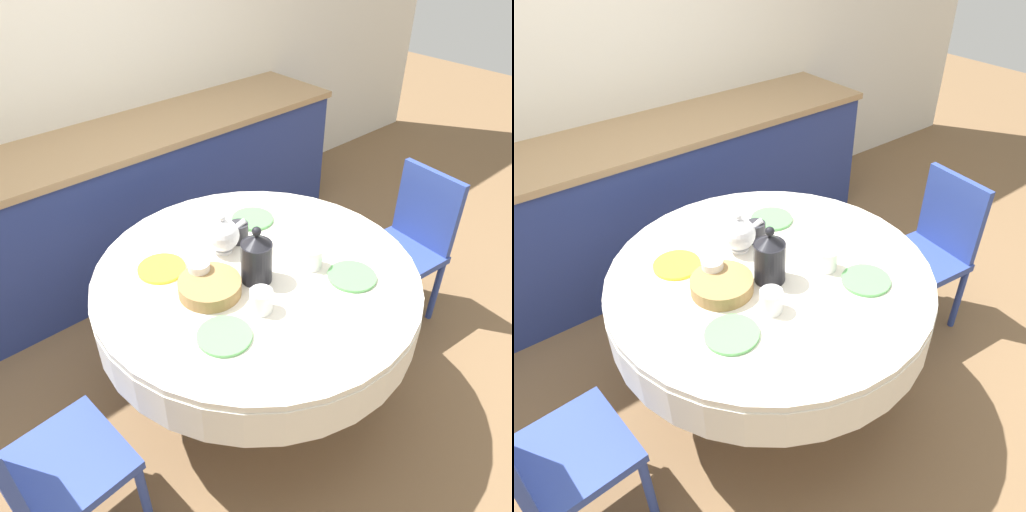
{
  "view_description": "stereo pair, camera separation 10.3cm",
  "coord_description": "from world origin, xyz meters",
  "views": [
    {
      "loc": [
        -1.09,
        -1.22,
        2.06
      ],
      "look_at": [
        0.0,
        0.0,
        0.83
      ],
      "focal_mm": 35.0,
      "sensor_mm": 36.0,
      "label": 1
    },
    {
      "loc": [
        -1.01,
        -1.29,
        2.06
      ],
      "look_at": [
        0.0,
        0.0,
        0.83
      ],
      "focal_mm": 35.0,
      "sensor_mm": 36.0,
      "label": 2
    }
  ],
  "objects": [
    {
      "name": "ground_plane",
      "position": [
        0.0,
        0.0,
        0.0
      ],
      "size": [
        12.0,
        12.0,
        0.0
      ],
      "primitive_type": "plane",
      "color": "brown"
    },
    {
      "name": "kitchen_counter",
      "position": [
        0.0,
        1.34,
        0.45
      ],
      "size": [
        3.24,
        0.64,
        0.9
      ],
      "color": "navy",
      "rests_on": "ground_plane"
    },
    {
      "name": "cup_far_left",
      "position": [
        -0.21,
        0.11,
        0.8
      ],
      "size": [
        0.09,
        0.09,
        0.09
      ],
      "primitive_type": "cylinder",
      "color": "white",
      "rests_on": "dining_table"
    },
    {
      "name": "plate_far_right",
      "position": [
        0.25,
        0.31,
        0.76
      ],
      "size": [
        0.2,
        0.2,
        0.01
      ],
      "primitive_type": "cylinder",
      "color": "#5BA85B",
      "rests_on": "dining_table"
    },
    {
      "name": "dining_table",
      "position": [
        0.0,
        0.0,
        0.63
      ],
      "size": [
        1.38,
        1.38,
        0.75
      ],
      "color": "brown",
      "rests_on": "ground_plane"
    },
    {
      "name": "wall_back",
      "position": [
        0.0,
        1.68,
        1.3
      ],
      "size": [
        7.0,
        0.05,
        2.6
      ],
      "color": "silver",
      "rests_on": "ground_plane"
    },
    {
      "name": "chair_left",
      "position": [
        1.02,
        -0.11,
        0.49
      ],
      "size": [
        0.44,
        0.44,
        0.88
      ],
      "rotation": [
        0.0,
        0.0,
        1.47
      ],
      "color": "#2D428E",
      "rests_on": "ground_plane"
    },
    {
      "name": "cup_far_right",
      "position": [
        0.09,
        0.22,
        0.8
      ],
      "size": [
        0.09,
        0.09,
        0.09
      ],
      "primitive_type": "cylinder",
      "color": "#28282D",
      "rests_on": "dining_table"
    },
    {
      "name": "plate_near_left",
      "position": [
        -0.34,
        -0.21,
        0.76
      ],
      "size": [
        0.2,
        0.2,
        0.01
      ],
      "primitive_type": "cylinder",
      "color": "#5BA85B",
      "rests_on": "dining_table"
    },
    {
      "name": "coffee_carafe",
      "position": [
        -0.03,
        -0.04,
        0.86
      ],
      "size": [
        0.13,
        0.13,
        0.26
      ],
      "color": "black",
      "rests_on": "dining_table"
    },
    {
      "name": "cup_near_left",
      "position": [
        -0.14,
        -0.19,
        0.8
      ],
      "size": [
        0.09,
        0.09,
        0.09
      ],
      "primitive_type": "cylinder",
      "color": "white",
      "rests_on": "dining_table"
    },
    {
      "name": "plate_far_left",
      "position": [
        -0.29,
        0.27,
        0.76
      ],
      "size": [
        0.2,
        0.2,
        0.01
      ],
      "primitive_type": "cylinder",
      "color": "yellow",
      "rests_on": "dining_table"
    },
    {
      "name": "plate_near_right",
      "position": [
        0.27,
        -0.29,
        0.76
      ],
      "size": [
        0.2,
        0.2,
        0.01
      ],
      "primitive_type": "cylinder",
      "color": "#5BA85B",
      "rests_on": "dining_table"
    },
    {
      "name": "cup_near_right",
      "position": [
        0.2,
        -0.13,
        0.8
      ],
      "size": [
        0.09,
        0.09,
        0.09
      ],
      "primitive_type": "cylinder",
      "color": "white",
      "rests_on": "dining_table"
    },
    {
      "name": "bread_basket",
      "position": [
        -0.23,
        0.02,
        0.78
      ],
      "size": [
        0.25,
        0.25,
        0.06
      ],
      "primitive_type": "cylinder",
      "color": "olive",
      "rests_on": "dining_table"
    },
    {
      "name": "chair_right",
      "position": [
        -1.03,
        -0.06,
        0.49
      ],
      "size": [
        0.42,
        0.42,
        0.88
      ],
      "rotation": [
        0.0,
        0.0,
        -1.51
      ],
      "color": "#2D428E",
      "rests_on": "ground_plane"
    },
    {
      "name": "teapot",
      "position": [
        -0.01,
        0.2,
        0.84
      ],
      "size": [
        0.2,
        0.15,
        0.19
      ],
      "color": "white",
      "rests_on": "dining_table"
    }
  ]
}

